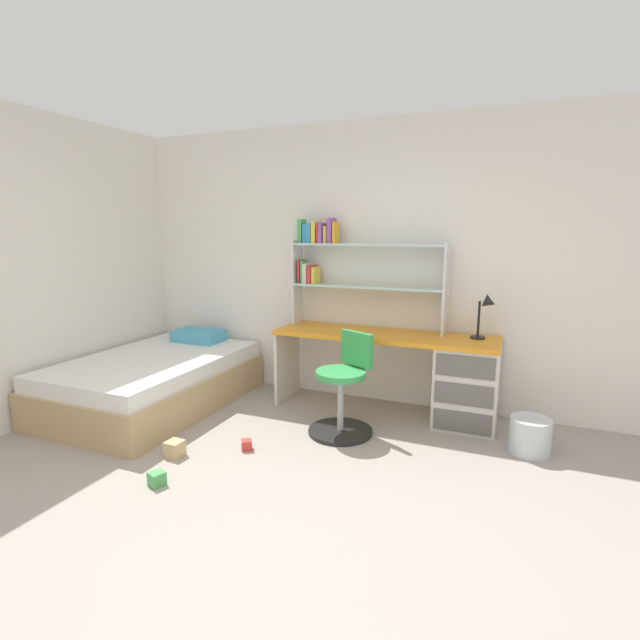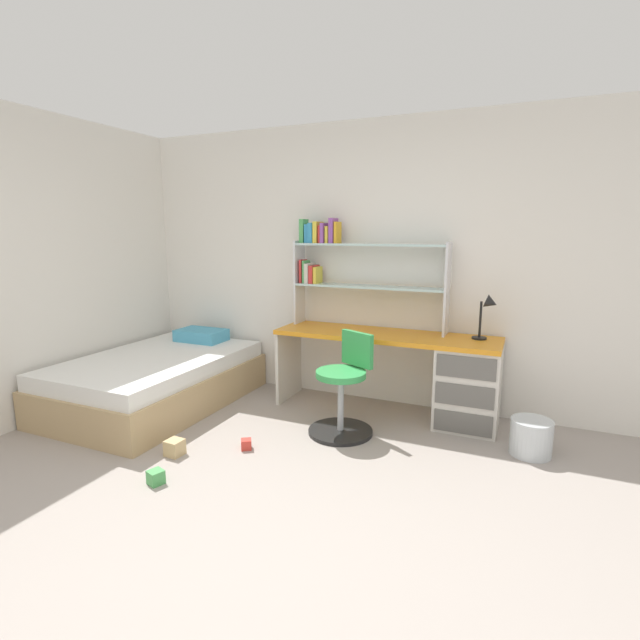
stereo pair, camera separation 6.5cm
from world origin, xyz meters
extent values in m
cube|color=#9E938C|center=(0.00, 0.00, -0.01)|extent=(6.16, 6.05, 0.02)
cube|color=white|center=(0.00, 2.55, 1.30)|extent=(6.16, 0.06, 2.59)
cube|color=orange|center=(0.08, 2.23, 0.70)|extent=(1.95, 0.54, 0.04)
cube|color=beige|center=(0.80, 2.23, 0.34)|extent=(0.50, 0.52, 0.68)
cube|color=beige|center=(-0.88, 2.23, 0.34)|extent=(0.03, 0.49, 0.68)
cube|color=#5E5B57|center=(0.80, 1.97, 0.11)|extent=(0.45, 0.01, 0.17)
cube|color=#5E5B57|center=(0.80, 1.97, 0.34)|extent=(0.45, 0.01, 0.17)
cube|color=#5E5B57|center=(0.80, 1.97, 0.57)|extent=(0.45, 0.01, 0.17)
cube|color=silver|center=(-0.84, 2.38, 1.12)|extent=(0.02, 0.22, 0.79)
cube|color=silver|center=(0.56, 2.38, 1.12)|extent=(0.02, 0.22, 0.79)
cube|color=silver|center=(-0.14, 2.38, 1.11)|extent=(1.38, 0.22, 0.02)
cube|color=silver|center=(-0.14, 2.38, 1.49)|extent=(1.38, 0.22, 0.02)
cube|color=red|center=(-0.80, 2.38, 1.23)|extent=(0.02, 0.14, 0.22)
cube|color=#4CA559|center=(-0.76, 2.38, 1.23)|extent=(0.02, 0.13, 0.21)
cube|color=beige|center=(-0.72, 2.38, 1.21)|extent=(0.04, 0.19, 0.19)
cube|color=red|center=(-0.68, 2.38, 1.21)|extent=(0.03, 0.19, 0.17)
cube|color=yellow|center=(-0.64, 2.38, 1.20)|extent=(0.03, 0.16, 0.15)
cube|color=#4CA559|center=(-0.79, 2.38, 1.61)|extent=(0.04, 0.12, 0.22)
cube|color=#338CBF|center=(-0.74, 2.38, 1.58)|extent=(0.04, 0.13, 0.17)
cube|color=#338CBF|center=(-0.69, 2.38, 1.59)|extent=(0.04, 0.17, 0.18)
cube|color=yellow|center=(-0.64, 2.38, 1.60)|extent=(0.04, 0.17, 0.20)
cube|color=red|center=(-0.60, 2.38, 1.58)|extent=(0.03, 0.15, 0.16)
cube|color=purple|center=(-0.57, 2.38, 1.59)|extent=(0.03, 0.19, 0.18)
cube|color=yellow|center=(-0.53, 2.38, 1.58)|extent=(0.03, 0.14, 0.15)
cube|color=purple|center=(-0.49, 2.38, 1.61)|extent=(0.04, 0.14, 0.23)
cube|color=gold|center=(-0.44, 2.38, 1.60)|extent=(0.03, 0.13, 0.19)
cylinder|color=black|center=(0.85, 2.34, 0.73)|extent=(0.12, 0.12, 0.02)
cylinder|color=black|center=(0.85, 2.34, 0.89)|extent=(0.02, 0.02, 0.30)
cone|color=black|center=(0.93, 2.29, 1.04)|extent=(0.12, 0.11, 0.13)
cylinder|color=black|center=(-0.11, 1.64, 0.01)|extent=(0.52, 0.52, 0.03)
cylinder|color=#A5A8AD|center=(-0.11, 1.64, 0.24)|extent=(0.05, 0.05, 0.47)
cylinder|color=green|center=(-0.11, 1.64, 0.50)|extent=(0.40, 0.40, 0.05)
cube|color=green|center=(-0.03, 1.80, 0.67)|extent=(0.31, 0.17, 0.28)
cube|color=tan|center=(-1.93, 1.56, 0.16)|extent=(1.25, 1.89, 0.32)
cube|color=white|center=(-1.93, 1.56, 0.39)|extent=(1.19, 1.83, 0.14)
cube|color=#4CA5CC|center=(-1.93, 2.25, 0.52)|extent=(0.50, 0.32, 0.12)
cylinder|color=silver|center=(1.30, 1.86, 0.13)|extent=(0.29, 0.29, 0.26)
cube|color=tan|center=(-1.08, 0.80, 0.06)|extent=(0.12, 0.12, 0.12)
cube|color=#479E51|center=(-0.92, 0.43, 0.05)|extent=(0.11, 0.11, 0.09)
cube|color=red|center=(-0.65, 1.09, 0.04)|extent=(0.11, 0.11, 0.08)
camera|label=1|loc=(1.14, -1.76, 1.61)|focal=26.77mm
camera|label=2|loc=(1.20, -1.74, 1.61)|focal=26.77mm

